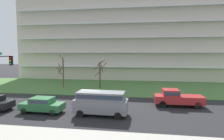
% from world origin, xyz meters
% --- Properties ---
extents(ground, '(160.00, 160.00, 0.00)m').
position_xyz_m(ground, '(0.00, 0.00, 0.00)').
color(ground, '#232326').
extents(grass_lawn_strip, '(80.00, 16.00, 0.08)m').
position_xyz_m(grass_lawn_strip, '(0.00, 14.00, 0.04)').
color(grass_lawn_strip, '#477238').
rests_on(grass_lawn_strip, ground).
extents(apartment_building, '(47.31, 13.67, 19.10)m').
position_xyz_m(apartment_building, '(0.00, 28.36, 9.55)').
color(apartment_building, beige).
rests_on(apartment_building, ground).
extents(tree_far_left, '(1.64, 1.93, 5.94)m').
position_xyz_m(tree_far_left, '(-8.05, 11.51, 2.94)').
color(tree_far_left, brown).
rests_on(tree_far_left, ground).
extents(tree_left, '(2.17, 1.68, 4.99)m').
position_xyz_m(tree_left, '(-1.42, 12.10, 2.72)').
color(tree_left, '#4C3828').
rests_on(tree_left, ground).
extents(van_gray_near_left, '(5.26, 2.17, 2.36)m').
position_xyz_m(van_gray_near_left, '(1.65, -2.00, 1.40)').
color(van_gray_near_left, slate).
rests_on(van_gray_near_left, ground).
extents(sedan_green_center_left, '(4.44, 1.91, 1.57)m').
position_xyz_m(sedan_green_center_left, '(-4.53, -2.00, 0.87)').
color(sedan_green_center_left, '#2D6B3D').
rests_on(sedan_green_center_left, ground).
extents(pickup_red_center_right, '(5.42, 2.05, 1.95)m').
position_xyz_m(pickup_red_center_right, '(9.61, 2.50, 1.02)').
color(pickup_red_center_right, '#B22828').
rests_on(pickup_red_center_right, ground).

